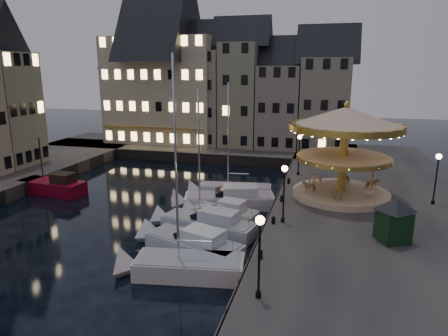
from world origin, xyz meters
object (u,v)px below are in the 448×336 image
(bollard_b, at_px, (273,220))
(motorboat_c, at_px, (204,224))
(streetlamp_d, at_px, (437,172))
(motorboat_f, at_px, (229,191))
(streetlamp_a, at_px, (259,245))
(red_fishing_boat, at_px, (53,187))
(bollard_a, at_px, (260,254))
(motorboat_d, at_px, (220,214))
(streetlamp_c, at_px, (299,149))
(ticket_kiosk, at_px, (395,213))
(carousel, at_px, (345,135))
(streetlamp_b, at_px, (284,186))
(bollard_d, at_px, (289,181))
(motorboat_a, at_px, (180,267))
(motorboat_e, at_px, (225,200))
(motorboat_b, at_px, (189,244))
(bollard_c, at_px, (282,198))

(bollard_b, height_order, motorboat_c, motorboat_c)
(streetlamp_d, bearing_deg, motorboat_f, 174.39)
(motorboat_c, relative_size, motorboat_f, 1.04)
(streetlamp_a, height_order, red_fishing_boat, red_fishing_boat)
(bollard_a, relative_size, motorboat_c, 0.05)
(streetlamp_a, relative_size, red_fishing_boat, 0.60)
(motorboat_d, bearing_deg, bollard_b, -29.20)
(streetlamp_a, distance_m, streetlamp_c, 23.50)
(ticket_kiosk, bearing_deg, carousel, 109.08)
(motorboat_c, relative_size, ticket_kiosk, 3.43)
(streetlamp_b, height_order, streetlamp_c, same)
(carousel, relative_size, ticket_kiosk, 2.90)
(bollard_b, bearing_deg, ticket_kiosk, -6.97)
(streetlamp_a, distance_m, bollard_d, 20.15)
(carousel, bearing_deg, ticket_kiosk, -70.92)
(red_fishing_boat, height_order, carousel, carousel)
(motorboat_a, relative_size, motorboat_e, 1.39)
(motorboat_a, bearing_deg, streetlamp_a, -31.46)
(bollard_d, bearing_deg, motorboat_b, -110.36)
(motorboat_c, xyz_separation_m, motorboat_f, (-0.31, 9.03, -0.15))
(bollard_b, bearing_deg, streetlamp_b, 39.81)
(streetlamp_d, bearing_deg, motorboat_a, -140.24)
(bollard_b, bearing_deg, motorboat_f, 121.05)
(streetlamp_d, relative_size, bollard_d, 7.32)
(streetlamp_a, distance_m, motorboat_f, 20.00)
(bollard_a, relative_size, motorboat_d, 0.09)
(bollard_d, distance_m, motorboat_a, 17.45)
(streetlamp_b, distance_m, motorboat_b, 7.69)
(bollard_c, xyz_separation_m, ticket_kiosk, (7.69, -5.94, 1.60))
(streetlamp_c, distance_m, streetlamp_d, 13.04)
(red_fishing_boat, relative_size, carousel, 0.74)
(streetlamp_a, xyz_separation_m, streetlamp_c, (0.00, 23.50, 0.00))
(motorboat_b, relative_size, motorboat_c, 0.71)
(streetlamp_b, xyz_separation_m, bollard_b, (-0.60, -0.50, -2.41))
(streetlamp_c, bearing_deg, motorboat_a, -104.54)
(ticket_kiosk, bearing_deg, red_fishing_boat, 167.92)
(motorboat_b, distance_m, motorboat_d, 5.96)
(motorboat_b, bearing_deg, bollard_a, -22.67)
(bollard_d, bearing_deg, bollard_a, -90.00)
(motorboat_f, bearing_deg, ticket_kiosk, -37.48)
(streetlamp_d, xyz_separation_m, bollard_d, (-11.90, 3.00, -2.41))
(bollard_a, distance_m, motorboat_b, 5.65)
(streetlamp_a, relative_size, motorboat_b, 0.54)
(motorboat_c, bearing_deg, bollard_c, 42.61)
(motorboat_c, bearing_deg, motorboat_a, -84.89)
(bollard_a, xyz_separation_m, ticket_kiosk, (7.69, 4.56, 1.60))
(streetlamp_b, distance_m, bollard_d, 10.30)
(motorboat_e, bearing_deg, carousel, 9.13)
(streetlamp_a, relative_size, streetlamp_d, 1.00)
(streetlamp_a, bearing_deg, carousel, 76.54)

